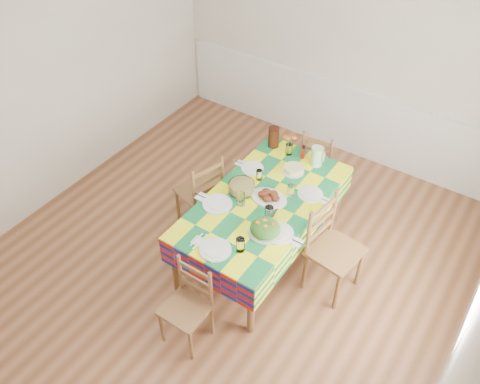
% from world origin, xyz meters
% --- Properties ---
extents(room, '(4.58, 5.08, 2.78)m').
position_xyz_m(room, '(0.00, 0.00, 1.35)').
color(room, brown).
rests_on(room, ground).
extents(wainscot, '(4.41, 0.06, 0.92)m').
position_xyz_m(wainscot, '(0.00, 2.48, 0.49)').
color(wainscot, white).
rests_on(wainscot, room).
extents(dining_table, '(1.02, 1.90, 0.74)m').
position_xyz_m(dining_table, '(0.23, 0.37, 0.66)').
color(dining_table, brown).
rests_on(dining_table, room).
extents(setting_near_head, '(0.46, 0.31, 0.14)m').
position_xyz_m(setting_near_head, '(0.28, -0.36, 0.77)').
color(setting_near_head, white).
rests_on(setting_near_head, dining_table).
extents(setting_left_near, '(0.52, 0.31, 0.14)m').
position_xyz_m(setting_left_near, '(-0.04, 0.12, 0.77)').
color(setting_left_near, white).
rests_on(setting_left_near, dining_table).
extents(setting_left_far, '(0.43, 0.25, 0.11)m').
position_xyz_m(setting_left_far, '(-0.07, 0.67, 0.77)').
color(setting_left_far, white).
rests_on(setting_left_far, dining_table).
extents(setting_right_near, '(0.53, 0.31, 0.14)m').
position_xyz_m(setting_right_near, '(0.52, 0.11, 0.77)').
color(setting_right_near, white).
rests_on(setting_right_near, dining_table).
extents(setting_right_far, '(0.47, 0.27, 0.12)m').
position_xyz_m(setting_right_far, '(0.52, 0.65, 0.77)').
color(setting_right_far, white).
rests_on(setting_right_far, dining_table).
extents(meat_platter, '(0.37, 0.27, 0.07)m').
position_xyz_m(meat_platter, '(0.26, 0.41, 0.77)').
color(meat_platter, white).
rests_on(meat_platter, dining_table).
extents(salad_platter, '(0.30, 0.30, 0.13)m').
position_xyz_m(salad_platter, '(0.47, 0.01, 0.79)').
color(salad_platter, white).
rests_on(salad_platter, dining_table).
extents(pasta_bowl, '(0.26, 0.26, 0.09)m').
position_xyz_m(pasta_bowl, '(-0.02, 0.37, 0.79)').
color(pasta_bowl, white).
rests_on(pasta_bowl, dining_table).
extents(cake, '(0.22, 0.22, 0.06)m').
position_xyz_m(cake, '(0.26, 0.91, 0.77)').
color(cake, white).
rests_on(cake, dining_table).
extents(serving_utensils, '(0.15, 0.34, 0.01)m').
position_xyz_m(serving_utensils, '(0.38, 0.27, 0.74)').
color(serving_utensils, black).
rests_on(serving_utensils, dining_table).
extents(flower_vase, '(0.15, 0.13, 0.24)m').
position_xyz_m(flower_vase, '(0.07, 1.13, 0.84)').
color(flower_vase, white).
rests_on(flower_vase, dining_table).
extents(hot_sauce, '(0.04, 0.04, 0.16)m').
position_xyz_m(hot_sauce, '(0.22, 1.16, 0.82)').
color(hot_sauce, '#AD0F0D').
rests_on(hot_sauce, dining_table).
extents(green_pitcher, '(0.12, 0.12, 0.21)m').
position_xyz_m(green_pitcher, '(0.39, 1.14, 0.85)').
color(green_pitcher, '#A4CF92').
rests_on(green_pitcher, dining_table).
extents(tea_pitcher, '(0.12, 0.12, 0.23)m').
position_xyz_m(tea_pitcher, '(-0.14, 1.17, 0.86)').
color(tea_pitcher, black).
rests_on(tea_pitcher, dining_table).
extents(name_card, '(0.07, 0.02, 0.02)m').
position_xyz_m(name_card, '(0.26, -0.53, 0.75)').
color(name_card, white).
rests_on(name_card, dining_table).
extents(chair_near, '(0.38, 0.36, 0.85)m').
position_xyz_m(chair_near, '(0.23, -0.83, 0.42)').
color(chair_near, brown).
rests_on(chair_near, room).
extents(chair_far, '(0.42, 0.40, 0.87)m').
position_xyz_m(chair_far, '(0.23, 1.57, 0.43)').
color(chair_far, brown).
rests_on(chair_far, room).
extents(chair_left, '(0.50, 0.51, 0.95)m').
position_xyz_m(chair_left, '(-0.53, 0.36, 0.47)').
color(chair_left, brown).
rests_on(chair_left, room).
extents(chair_right, '(0.49, 0.51, 1.03)m').
position_xyz_m(chair_right, '(0.98, 0.38, 0.51)').
color(chair_right, brown).
rests_on(chair_right, room).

